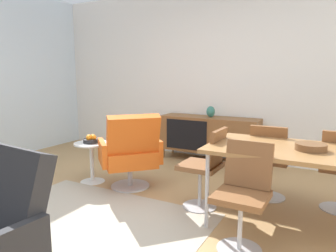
# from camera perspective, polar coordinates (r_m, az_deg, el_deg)

# --- Properties ---
(ground_plane) EXTENTS (8.32, 8.32, 0.00)m
(ground_plane) POSITION_cam_1_polar(r_m,az_deg,el_deg) (3.22, -6.92, -16.25)
(ground_plane) COLOR tan
(wall_back) EXTENTS (6.80, 0.12, 2.80)m
(wall_back) POSITION_cam_1_polar(r_m,az_deg,el_deg) (5.24, 9.57, 9.37)
(wall_back) COLOR white
(wall_back) RESTS_ON ground_plane
(sideboard) EXTENTS (1.60, 0.45, 0.72)m
(sideboard) POSITION_cam_1_polar(r_m,az_deg,el_deg) (5.07, 7.45, -1.50)
(sideboard) COLOR brown
(sideboard) RESTS_ON ground_plane
(vase_cobalt) EXTENTS (0.14, 0.14, 0.18)m
(vase_cobalt) POSITION_cam_1_polar(r_m,az_deg,el_deg) (5.00, 7.82, 2.63)
(vase_cobalt) COLOR #337266
(vase_cobalt) RESTS_ON sideboard
(dining_table) EXTENTS (1.60, 0.90, 0.74)m
(dining_table) POSITION_cam_1_polar(r_m,az_deg,el_deg) (3.00, 23.06, -4.67)
(dining_table) COLOR olive
(dining_table) RESTS_ON ground_plane
(wooden_bowl_on_table) EXTENTS (0.26, 0.26, 0.06)m
(wooden_bowl_on_table) POSITION_cam_1_polar(r_m,az_deg,el_deg) (2.97, 24.70, -3.50)
(wooden_bowl_on_table) COLOR brown
(wooden_bowl_on_table) RESTS_ON dining_table
(dining_chair_near_window) EXTENTS (0.43, 0.40, 0.86)m
(dining_chair_near_window) POSITION_cam_1_polar(r_m,az_deg,el_deg) (3.25, 6.92, -7.09)
(dining_chair_near_window) COLOR brown
(dining_chair_near_window) RESTS_ON ground_plane
(dining_chair_back_left) EXTENTS (0.41, 0.43, 0.86)m
(dining_chair_back_left) POSITION_cam_1_polar(r_m,az_deg,el_deg) (3.64, 18.14, -5.72)
(dining_chair_back_left) COLOR brown
(dining_chair_back_left) RESTS_ON ground_plane
(dining_chair_front_left) EXTENTS (0.41, 0.43, 0.86)m
(dining_chair_front_left) POSITION_cam_1_polar(r_m,az_deg,el_deg) (2.59, 13.67, -11.63)
(dining_chair_front_left) COLOR brown
(dining_chair_front_left) RESTS_ON ground_plane
(lounge_chair_red) EXTENTS (0.91, 0.91, 0.95)m
(lounge_chair_red) POSITION_cam_1_polar(r_m,az_deg,el_deg) (3.81, -6.85, -4.66)
(lounge_chair_red) COLOR #D85919
(lounge_chair_red) RESTS_ON ground_plane
(side_table_round) EXTENTS (0.44, 0.44, 0.52)m
(side_table_round) POSITION_cam_1_polar(r_m,az_deg,el_deg) (4.19, -13.80, -5.65)
(side_table_round) COLOR white
(side_table_round) RESTS_ON ground_plane
(fruit_bowl) EXTENTS (0.20, 0.20, 0.11)m
(fruit_bowl) POSITION_cam_1_polar(r_m,az_deg,el_deg) (4.13, -13.92, -2.40)
(fruit_bowl) COLOR #262628
(fruit_bowl) RESTS_ON side_table_round
(area_rug) EXTENTS (2.20, 1.70, 0.01)m
(area_rug) POSITION_cam_1_polar(r_m,az_deg,el_deg) (3.13, -15.39, -17.17)
(area_rug) COLOR #B7AD99
(area_rug) RESTS_ON ground_plane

